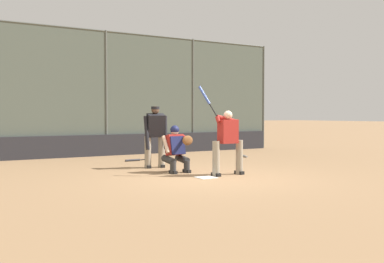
% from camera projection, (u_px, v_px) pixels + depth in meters
% --- Properties ---
extents(ground_plane, '(160.00, 160.00, 0.00)m').
position_uv_depth(ground_plane, '(206.00, 178.00, 10.53)').
color(ground_plane, '#93704C').
extents(home_plate_marker, '(0.43, 0.43, 0.01)m').
position_uv_depth(home_plate_marker, '(206.00, 177.00, 10.53)').
color(home_plate_marker, white).
rests_on(home_plate_marker, ground_plane).
extents(backstop_fence, '(14.71, 0.08, 4.52)m').
position_uv_depth(backstop_fence, '(106.00, 91.00, 16.22)').
color(backstop_fence, '#515651').
rests_on(backstop_fence, ground_plane).
extents(padding_wall, '(14.34, 0.18, 0.76)m').
position_uv_depth(padding_wall, '(108.00, 145.00, 16.21)').
color(padding_wall, '#28282D').
rests_on(padding_wall, ground_plane).
extents(bleachers_beyond, '(10.24, 1.95, 1.16)m').
position_uv_depth(bleachers_beyond, '(35.00, 143.00, 17.08)').
color(bleachers_beyond, slate).
rests_on(bleachers_beyond, ground_plane).
extents(batter_at_plate, '(1.04, 0.62, 2.18)m').
position_uv_depth(batter_at_plate, '(227.00, 140.00, 10.94)').
color(batter_at_plate, gray).
rests_on(batter_at_plate, ground_plane).
extents(catcher_behind_plate, '(0.64, 0.75, 1.21)m').
position_uv_depth(catcher_behind_plate, '(176.00, 148.00, 11.45)').
color(catcher_behind_plate, '#333333').
rests_on(catcher_behind_plate, ground_plane).
extents(umpire_home, '(0.69, 0.47, 1.72)m').
position_uv_depth(umpire_home, '(155.00, 135.00, 12.44)').
color(umpire_home, gray).
rests_on(umpire_home, ground_plane).
extents(spare_bat_near_backstop, '(0.91, 0.12, 0.07)m').
position_uv_depth(spare_bat_near_backstop, '(135.00, 160.00, 14.30)').
color(spare_bat_near_backstop, black).
rests_on(spare_bat_near_backstop, ground_plane).
extents(spare_bat_by_padding, '(0.32, 0.86, 0.07)m').
position_uv_depth(spare_bat_by_padding, '(244.00, 156.00, 15.74)').
color(spare_bat_by_padding, black).
rests_on(spare_bat_by_padding, ground_plane).
extents(fielding_glove_on_dirt, '(0.28, 0.21, 0.10)m').
position_uv_depth(fielding_glove_on_dirt, '(173.00, 161.00, 13.98)').
color(fielding_glove_on_dirt, '#56331E').
rests_on(fielding_glove_on_dirt, ground_plane).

